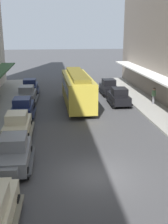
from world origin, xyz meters
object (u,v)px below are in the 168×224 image
at_px(parked_car_3, 18,124).
at_px(parked_car_4, 27,94).
at_px(parked_car_7, 14,152).
at_px(parked_car_5, 23,107).
at_px(parked_car_6, 119,96).
at_px(parked_car_2, 109,87).
at_px(parked_car_0, 30,86).
at_px(streetcar, 77,88).
at_px(pedestrian_0, 154,96).

xyz_separation_m(parked_car_3, parked_car_4, (-0.06, 9.89, 0.00)).
xyz_separation_m(parked_car_4, parked_car_7, (0.37, -14.88, 0.00)).
height_order(parked_car_5, parked_car_6, same).
xyz_separation_m(parked_car_4, parked_car_6, (9.47, -2.22, 0.00)).
height_order(parked_car_2, parked_car_7, same).
xyz_separation_m(parked_car_3, parked_car_7, (0.31, -4.99, 0.00)).
height_order(parked_car_2, parked_car_3, same).
bearing_deg(parked_car_6, parked_car_4, 166.78).
relative_size(parked_car_3, parked_car_5, 1.00).
bearing_deg(parked_car_5, parked_car_0, 89.82).
relative_size(parked_car_3, parked_car_6, 1.00).
xyz_separation_m(parked_car_0, parked_car_6, (9.42, -6.55, 0.00)).
height_order(parked_car_0, parked_car_5, same).
bearing_deg(parked_car_0, parked_car_4, -90.67).
distance_m(parked_car_4, parked_car_6, 9.73).
bearing_deg(parked_car_0, parked_car_6, -34.80).
relative_size(parked_car_3, parked_car_4, 0.99).
bearing_deg(streetcar, parked_car_7, -110.75).
bearing_deg(parked_car_2, pedestrian_0, -56.92).
xyz_separation_m(streetcar, pedestrian_0, (7.80, -0.61, -0.89)).
xyz_separation_m(parked_car_0, pedestrian_0, (12.93, -7.11, 0.07)).
xyz_separation_m(parked_car_2, parked_car_6, (0.01, -4.85, 0.00)).
distance_m(parked_car_5, streetcar, 6.16).
bearing_deg(pedestrian_0, parked_car_6, 170.86).
relative_size(parked_car_5, pedestrian_0, 2.57).
bearing_deg(parked_car_2, streetcar, -131.69).
relative_size(parked_car_2, pedestrian_0, 2.56).
bearing_deg(pedestrian_0, parked_car_2, 123.08).
bearing_deg(parked_car_3, parked_car_4, 90.34).
distance_m(parked_car_2, parked_car_7, 19.72).
xyz_separation_m(parked_car_4, pedestrian_0, (12.98, -2.79, 0.07)).
relative_size(parked_car_4, parked_car_7, 1.01).
bearing_deg(parked_car_4, pedestrian_0, -12.12).
height_order(parked_car_0, parked_car_2, same).
xyz_separation_m(parked_car_0, parked_car_4, (-0.05, -4.32, 0.00)).
xyz_separation_m(parked_car_5, parked_car_7, (0.35, -9.49, 0.00)).
xyz_separation_m(parked_car_5, pedestrian_0, (12.96, 2.60, 0.07)).
relative_size(parked_car_4, pedestrian_0, 2.58).
height_order(parked_car_3, parked_car_7, same).
bearing_deg(parked_car_7, parked_car_4, 91.43).
bearing_deg(parked_car_3, parked_car_0, 90.03).
bearing_deg(parked_car_4, parked_car_2, 15.50).
xyz_separation_m(parked_car_0, parked_car_5, (-0.03, -9.71, 0.00)).
xyz_separation_m(parked_car_6, parked_car_7, (-9.10, -12.66, 0.00)).
height_order(parked_car_3, pedestrian_0, parked_car_3).
xyz_separation_m(parked_car_0, streetcar, (5.13, -6.50, 0.96)).
xyz_separation_m(parked_car_5, streetcar, (5.16, 3.21, 0.96)).
bearing_deg(streetcar, parked_car_3, -123.60).
bearing_deg(parked_car_6, parked_car_0, 145.20).
bearing_deg(streetcar, parked_car_0, 128.31).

